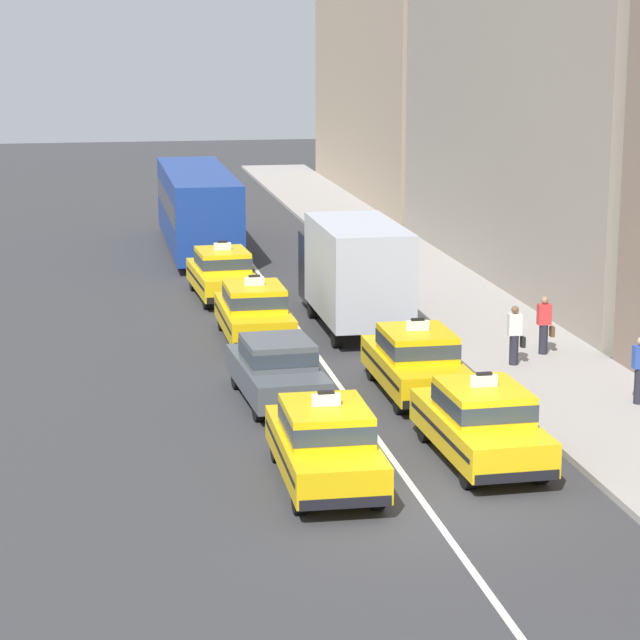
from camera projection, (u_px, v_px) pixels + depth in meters
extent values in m
plane|color=#353538|center=(428.00, 509.00, 25.13)|extent=(160.00, 160.00, 0.00)
cube|color=silver|center=(276.00, 297.00, 44.34)|extent=(0.14, 80.00, 0.01)
cube|color=#9E9993|center=(482.00, 321.00, 40.48)|extent=(4.00, 90.00, 0.15)
cube|color=gray|center=(571.00, 11.00, 45.83)|extent=(6.00, 22.78, 18.68)
cylinder|color=black|center=(277.00, 447.00, 27.78)|extent=(0.25, 0.64, 0.64)
cylinder|color=black|center=(347.00, 443.00, 28.02)|extent=(0.25, 0.64, 0.64)
cylinder|color=black|center=(299.00, 497.00, 24.84)|extent=(0.25, 0.64, 0.64)
cylinder|color=black|center=(377.00, 493.00, 25.07)|extent=(0.25, 0.64, 0.64)
cube|color=yellow|center=(325.00, 452.00, 26.35)|extent=(1.84, 4.52, 0.70)
cube|color=black|center=(325.00, 449.00, 26.34)|extent=(1.86, 4.16, 0.10)
cube|color=yellow|center=(326.00, 421.00, 26.06)|extent=(1.62, 2.12, 0.64)
cube|color=#2D3842|center=(326.00, 421.00, 26.06)|extent=(1.64, 2.14, 0.35)
cube|color=white|center=(326.00, 400.00, 25.96)|extent=(0.56, 0.13, 0.24)
cube|color=black|center=(326.00, 392.00, 25.93)|extent=(0.32, 0.11, 0.06)
cube|color=black|center=(307.00, 431.00, 28.53)|extent=(1.71, 0.16, 0.20)
cube|color=black|center=(345.00, 502.00, 24.28)|extent=(1.71, 0.16, 0.20)
cylinder|color=black|center=(237.00, 376.00, 33.29)|extent=(0.28, 0.65, 0.64)
cylinder|color=black|center=(294.00, 373.00, 33.62)|extent=(0.28, 0.65, 0.64)
cylinder|color=black|center=(259.00, 407.00, 30.60)|extent=(0.28, 0.65, 0.64)
cylinder|color=black|center=(320.00, 403.00, 30.93)|extent=(0.28, 0.65, 0.64)
cube|color=#4C5156|center=(277.00, 376.00, 32.04)|extent=(2.01, 4.40, 0.66)
cube|color=#4C5156|center=(278.00, 352.00, 31.80)|extent=(1.67, 1.99, 0.60)
cube|color=#2D3842|center=(278.00, 352.00, 31.80)|extent=(1.69, 2.01, 0.33)
cylinder|color=black|center=(223.00, 320.00, 39.59)|extent=(0.25, 0.64, 0.64)
cylinder|color=black|center=(272.00, 318.00, 39.86)|extent=(0.25, 0.64, 0.64)
cylinder|color=black|center=(235.00, 344.00, 36.66)|extent=(0.25, 0.64, 0.64)
cylinder|color=black|center=(288.00, 341.00, 36.92)|extent=(0.25, 0.64, 0.64)
cube|color=yellow|center=(254.00, 318.00, 38.18)|extent=(1.84, 4.51, 0.70)
cube|color=black|center=(254.00, 316.00, 38.17)|extent=(1.85, 4.16, 0.10)
cube|color=yellow|center=(254.00, 296.00, 37.89)|extent=(1.62, 2.11, 0.64)
cube|color=#2D3842|center=(254.00, 296.00, 37.89)|extent=(1.64, 2.13, 0.35)
cube|color=white|center=(254.00, 281.00, 37.79)|extent=(0.56, 0.12, 0.24)
cube|color=black|center=(254.00, 276.00, 37.76)|extent=(0.32, 0.11, 0.06)
cube|color=black|center=(244.00, 311.00, 40.35)|extent=(1.71, 0.15, 0.20)
cube|color=black|center=(265.00, 345.00, 36.11)|extent=(1.71, 0.15, 0.20)
cylinder|color=black|center=(194.00, 281.00, 45.39)|extent=(0.27, 0.65, 0.64)
cylinder|color=black|center=(237.00, 280.00, 45.72)|extent=(0.27, 0.65, 0.64)
cylinder|color=black|center=(207.00, 299.00, 42.48)|extent=(0.27, 0.65, 0.64)
cylinder|color=black|center=(253.00, 297.00, 42.81)|extent=(0.27, 0.65, 0.64)
cube|color=yellow|center=(222.00, 279.00, 44.02)|extent=(2.04, 4.59, 0.70)
cube|color=black|center=(222.00, 277.00, 44.01)|extent=(2.04, 4.23, 0.10)
cube|color=yellow|center=(223.00, 260.00, 43.74)|extent=(1.71, 2.18, 0.64)
cube|color=#2D3842|center=(223.00, 260.00, 43.74)|extent=(1.73, 2.20, 0.35)
cube|color=white|center=(222.00, 246.00, 43.64)|extent=(0.57, 0.15, 0.24)
cube|color=black|center=(222.00, 242.00, 43.61)|extent=(0.33, 0.13, 0.06)
cube|color=black|center=(212.00, 274.00, 46.18)|extent=(1.72, 0.23, 0.20)
cube|color=black|center=(233.00, 299.00, 41.98)|extent=(1.72, 0.23, 0.20)
cylinder|color=black|center=(167.00, 231.00, 56.35)|extent=(0.24, 0.64, 0.64)
cylinder|color=black|center=(214.00, 230.00, 56.70)|extent=(0.24, 0.64, 0.64)
cylinder|color=black|center=(180.00, 258.00, 49.90)|extent=(0.24, 0.64, 0.64)
cylinder|color=black|center=(233.00, 256.00, 50.25)|extent=(0.24, 0.64, 0.64)
cube|color=navy|center=(198.00, 207.00, 52.98)|extent=(2.55, 11.21, 2.90)
cube|color=#2D3842|center=(197.00, 201.00, 52.93)|extent=(2.57, 10.76, 0.84)
cube|color=black|center=(185.00, 162.00, 58.05)|extent=(2.13, 0.09, 0.36)
cylinder|color=black|center=(425.00, 427.00, 29.11)|extent=(0.26, 0.65, 0.64)
cylinder|color=black|center=(490.00, 423.00, 29.40)|extent=(0.26, 0.65, 0.64)
cylinder|color=black|center=(469.00, 473.00, 26.18)|extent=(0.26, 0.65, 0.64)
cylinder|color=black|center=(540.00, 468.00, 26.47)|extent=(0.26, 0.65, 0.64)
cube|color=yellow|center=(480.00, 430.00, 27.71)|extent=(1.92, 4.55, 0.70)
cube|color=black|center=(480.00, 428.00, 27.70)|extent=(1.93, 4.19, 0.10)
cube|color=yellow|center=(483.00, 401.00, 27.42)|extent=(1.66, 2.14, 0.64)
cube|color=#2D3842|center=(483.00, 401.00, 27.42)|extent=(1.68, 2.16, 0.35)
cube|color=white|center=(484.00, 381.00, 27.33)|extent=(0.56, 0.14, 0.24)
cube|color=black|center=(484.00, 374.00, 27.29)|extent=(0.32, 0.12, 0.06)
cube|color=black|center=(449.00, 412.00, 29.88)|extent=(1.71, 0.19, 0.20)
cube|color=black|center=(516.00, 476.00, 25.66)|extent=(1.71, 0.19, 0.20)
cylinder|color=black|center=(373.00, 368.00, 34.11)|extent=(0.24, 0.64, 0.64)
cylinder|color=black|center=(429.00, 365.00, 34.35)|extent=(0.24, 0.64, 0.64)
cylinder|color=black|center=(400.00, 400.00, 31.16)|extent=(0.24, 0.64, 0.64)
cylinder|color=black|center=(461.00, 397.00, 31.41)|extent=(0.24, 0.64, 0.64)
cube|color=yellow|center=(415.00, 368.00, 32.68)|extent=(1.82, 4.51, 0.70)
cube|color=black|center=(415.00, 366.00, 32.67)|extent=(1.84, 4.15, 0.10)
cube|color=yellow|center=(417.00, 343.00, 32.39)|extent=(1.61, 2.11, 0.64)
cube|color=#2D3842|center=(417.00, 343.00, 32.39)|extent=(1.63, 2.13, 0.35)
cube|color=white|center=(418.00, 325.00, 32.29)|extent=(0.56, 0.12, 0.24)
cube|color=black|center=(418.00, 319.00, 32.26)|extent=(0.32, 0.11, 0.06)
cube|color=black|center=(395.00, 356.00, 34.86)|extent=(1.71, 0.15, 0.20)
cube|color=black|center=(438.00, 403.00, 30.61)|extent=(1.71, 0.15, 0.20)
cylinder|color=black|center=(312.00, 308.00, 41.23)|extent=(0.24, 0.64, 0.64)
cylinder|color=black|center=(372.00, 305.00, 41.56)|extent=(0.24, 0.64, 0.64)
cylinder|color=black|center=(336.00, 336.00, 37.48)|extent=(0.24, 0.64, 0.64)
cylinder|color=black|center=(402.00, 334.00, 37.82)|extent=(0.24, 0.64, 0.64)
cube|color=black|center=(337.00, 268.00, 42.10)|extent=(2.11, 2.21, 2.10)
cube|color=#2D3842|center=(330.00, 253.00, 43.06)|extent=(1.93, 0.07, 0.76)
cube|color=#B2B7C1|center=(358.00, 269.00, 38.85)|extent=(2.32, 5.21, 2.70)
cylinder|color=#23232D|center=(543.00, 339.00, 36.14)|extent=(0.24, 0.24, 0.82)
cube|color=red|center=(544.00, 314.00, 35.99)|extent=(0.36, 0.22, 0.56)
sphere|color=#9E7051|center=(545.00, 300.00, 35.90)|extent=(0.20, 0.20, 0.20)
cube|color=brown|center=(552.00, 331.00, 36.13)|extent=(0.10, 0.20, 0.28)
cylinder|color=#23232D|center=(514.00, 350.00, 35.01)|extent=(0.24, 0.24, 0.80)
cube|color=silver|center=(515.00, 324.00, 34.86)|extent=(0.36, 0.22, 0.57)
sphere|color=brown|center=(515.00, 310.00, 34.77)|extent=(0.20, 0.20, 0.20)
cube|color=black|center=(523.00, 342.00, 35.01)|extent=(0.10, 0.20, 0.28)
cylinder|color=#23232D|center=(639.00, 386.00, 31.42)|extent=(0.24, 0.24, 0.87)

